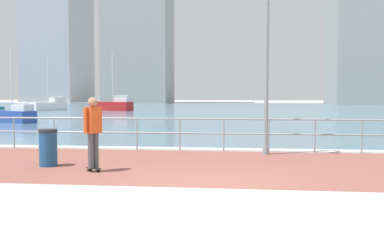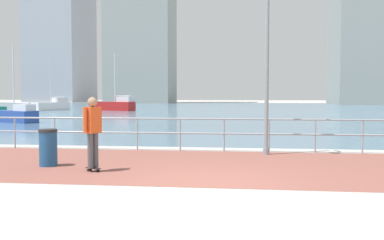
{
  "view_description": "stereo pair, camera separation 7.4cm",
  "coord_description": "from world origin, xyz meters",
  "views": [
    {
      "loc": [
        0.72,
        -9.02,
        1.77
      ],
      "look_at": [
        -0.75,
        3.11,
        1.1
      ],
      "focal_mm": 42.33,
      "sensor_mm": 36.0,
      "label": 1
    },
    {
      "loc": [
        0.8,
        -9.01,
        1.77
      ],
      "look_at": [
        -0.75,
        3.11,
        1.1
      ],
      "focal_mm": 42.33,
      "sensor_mm": 36.0,
      "label": 2
    }
  ],
  "objects": [
    {
      "name": "tower_slate",
      "position": [
        -48.06,
        104.09,
        14.26
      ],
      "size": [
        13.15,
        18.0,
        30.18
      ],
      "color": "#A3A8B2",
      "rests_on": "ground"
    },
    {
      "name": "trash_bin",
      "position": [
        -4.19,
        1.66,
        0.47
      ],
      "size": [
        0.46,
        0.46,
        0.93
      ],
      "color": "navy",
      "rests_on": "ground"
    },
    {
      "name": "harbor_water",
      "position": [
        0.0,
        50.19,
        0.0
      ],
      "size": [
        180.0,
        88.0,
        0.0
      ],
      "primitive_type": "cube",
      "color": "slate",
      "rests_on": "ground"
    },
    {
      "name": "sailboat_gray",
      "position": [
        -22.13,
        41.26,
        0.6
      ],
      "size": [
        3.26,
        4.59,
        6.26
      ],
      "color": "white",
      "rests_on": "ground"
    },
    {
      "name": "skateboarder",
      "position": [
        -2.8,
        1.02,
        1.04
      ],
      "size": [
        0.41,
        0.53,
        1.73
      ],
      "color": "black",
      "rests_on": "ground"
    },
    {
      "name": "ground",
      "position": [
        0.0,
        40.0,
        0.0
      ],
      "size": [
        220.0,
        220.0,
        0.0
      ],
      "primitive_type": "plane",
      "color": "#ADAAA5"
    },
    {
      "name": "brick_paving",
      "position": [
        0.0,
        2.33,
        0.0
      ],
      "size": [
        28.0,
        5.7,
        0.01
      ],
      "primitive_type": "cube",
      "color": "brown",
      "rests_on": "ground"
    },
    {
      "name": "sailboat_blue",
      "position": [
        -14.31,
        18.61,
        0.48
      ],
      "size": [
        3.7,
        2.57,
        5.02
      ],
      "color": "#284799",
      "rests_on": "ground"
    },
    {
      "name": "waterfront_railing",
      "position": [
        -0.0,
        5.19,
        0.72
      ],
      "size": [
        25.25,
        0.06,
        1.05
      ],
      "color": "#8C99A3",
      "rests_on": "ground"
    },
    {
      "name": "sailboat_white",
      "position": [
        -14.42,
        41.33,
        0.63
      ],
      "size": [
        4.91,
        2.96,
        6.6
      ],
      "color": "#B21E1E",
      "rests_on": "ground"
    },
    {
      "name": "lamppost",
      "position": [
        1.35,
        4.44,
        3.1
      ],
      "size": [
        0.49,
        0.77,
        5.6
      ],
      "color": "gray",
      "rests_on": "ground"
    }
  ]
}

